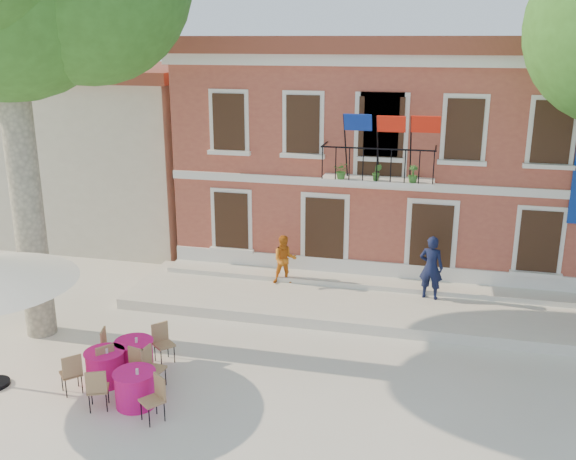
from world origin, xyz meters
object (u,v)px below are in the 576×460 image
Objects in this scene: pedestrian_navy at (431,267)px; cafe_table_1 at (135,387)px; pedestrian_orange at (285,260)px; cafe_table_3 at (135,355)px; cafe_table_0 at (105,365)px.

pedestrian_navy is 0.99× the size of cafe_table_1.
pedestrian_orange is 0.86× the size of cafe_table_3.
cafe_table_0 is at bearing 51.69° from pedestrian_navy.
pedestrian_orange is at bearing 68.22° from cafe_table_3.
pedestrian_navy is 1.02× the size of cafe_table_0.
pedestrian_navy is 8.92m from cafe_table_1.
cafe_table_3 is at bearing 50.25° from pedestrian_navy.
pedestrian_orange is 0.82× the size of cafe_table_0.
cafe_table_0 is at bearing -122.46° from cafe_table_3.
pedestrian_navy is 9.19m from cafe_table_0.
cafe_table_3 is (-0.67, 1.31, -0.01)m from cafe_table_1.
cafe_table_3 is (-2.20, -5.52, -0.63)m from pedestrian_orange.
cafe_table_1 is at bearing -122.09° from pedestrian_orange.
pedestrian_navy is at bearing 41.02° from cafe_table_0.
cafe_table_1 is 1.47m from cafe_table_3.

